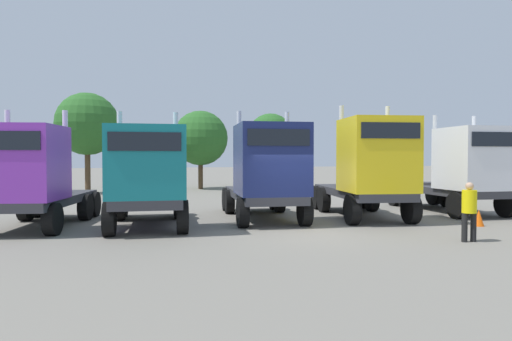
{
  "coord_description": "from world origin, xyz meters",
  "views": [
    {
      "loc": [
        -5.55,
        -12.95,
        2.39
      ],
      "look_at": [
        -0.26,
        3.9,
        1.89
      ],
      "focal_mm": 31.53,
      "sensor_mm": 36.0,
      "label": 1
    }
  ],
  "objects_px": {
    "semi_truck_white": "(464,170)",
    "visitor_in_hivis": "(469,207)",
    "semi_truck_yellow": "(371,168)",
    "semi_truck_purple": "(29,177)",
    "semi_truck_teal": "(148,176)",
    "traffic_cone_near": "(479,218)",
    "semi_truck_navy": "(267,171)"
  },
  "relations": [
    {
      "from": "semi_truck_yellow",
      "to": "traffic_cone_near",
      "type": "height_order",
      "value": "semi_truck_yellow"
    },
    {
      "from": "semi_truck_yellow",
      "to": "visitor_in_hivis",
      "type": "height_order",
      "value": "semi_truck_yellow"
    },
    {
      "from": "semi_truck_teal",
      "to": "visitor_in_hivis",
      "type": "height_order",
      "value": "semi_truck_teal"
    },
    {
      "from": "traffic_cone_near",
      "to": "semi_truck_teal",
      "type": "bearing_deg",
      "value": 166.11
    },
    {
      "from": "semi_truck_teal",
      "to": "semi_truck_navy",
      "type": "relative_size",
      "value": 0.93
    },
    {
      "from": "semi_truck_purple",
      "to": "semi_truck_yellow",
      "type": "xyz_separation_m",
      "value": [
        12.05,
        -1.16,
        0.23
      ]
    },
    {
      "from": "semi_truck_navy",
      "to": "semi_truck_white",
      "type": "relative_size",
      "value": 1.02
    },
    {
      "from": "visitor_in_hivis",
      "to": "semi_truck_white",
      "type": "bearing_deg",
      "value": 146.85
    },
    {
      "from": "semi_truck_purple",
      "to": "traffic_cone_near",
      "type": "height_order",
      "value": "semi_truck_purple"
    },
    {
      "from": "traffic_cone_near",
      "to": "semi_truck_purple",
      "type": "bearing_deg",
      "value": 166.18
    },
    {
      "from": "semi_truck_purple",
      "to": "semi_truck_teal",
      "type": "height_order",
      "value": "semi_truck_purple"
    },
    {
      "from": "semi_truck_yellow",
      "to": "semi_truck_teal",
      "type": "bearing_deg",
      "value": -80.94
    },
    {
      "from": "semi_truck_white",
      "to": "visitor_in_hivis",
      "type": "distance_m",
      "value": 6.78
    },
    {
      "from": "visitor_in_hivis",
      "to": "traffic_cone_near",
      "type": "relative_size",
      "value": 2.89
    },
    {
      "from": "semi_truck_purple",
      "to": "semi_truck_navy",
      "type": "xyz_separation_m",
      "value": [
        8.1,
        -0.46,
        0.11
      ]
    },
    {
      "from": "visitor_in_hivis",
      "to": "traffic_cone_near",
      "type": "bearing_deg",
      "value": 139.83
    },
    {
      "from": "semi_truck_purple",
      "to": "semi_truck_teal",
      "type": "xyz_separation_m",
      "value": [
        3.72,
        -0.9,
        0.02
      ]
    },
    {
      "from": "semi_truck_purple",
      "to": "semi_truck_white",
      "type": "height_order",
      "value": "semi_truck_white"
    },
    {
      "from": "visitor_in_hivis",
      "to": "semi_truck_navy",
      "type": "bearing_deg",
      "value": -134.61
    },
    {
      "from": "semi_truck_purple",
      "to": "semi_truck_yellow",
      "type": "height_order",
      "value": "semi_truck_yellow"
    },
    {
      "from": "semi_truck_white",
      "to": "semi_truck_navy",
      "type": "bearing_deg",
      "value": -86.69
    },
    {
      "from": "semi_truck_purple",
      "to": "traffic_cone_near",
      "type": "bearing_deg",
      "value": 89.0
    },
    {
      "from": "semi_truck_navy",
      "to": "traffic_cone_near",
      "type": "relative_size",
      "value": 11.21
    },
    {
      "from": "semi_truck_teal",
      "to": "semi_truck_navy",
      "type": "height_order",
      "value": "semi_truck_navy"
    },
    {
      "from": "semi_truck_navy",
      "to": "traffic_cone_near",
      "type": "xyz_separation_m",
      "value": [
        6.74,
        -3.19,
        -1.59
      ]
    },
    {
      "from": "semi_truck_purple",
      "to": "semi_truck_yellow",
      "type": "bearing_deg",
      "value": 97.31
    },
    {
      "from": "semi_truck_yellow",
      "to": "traffic_cone_near",
      "type": "bearing_deg",
      "value": 59.11
    },
    {
      "from": "semi_truck_purple",
      "to": "visitor_in_hivis",
      "type": "height_order",
      "value": "semi_truck_purple"
    },
    {
      "from": "visitor_in_hivis",
      "to": "semi_truck_purple",
      "type": "bearing_deg",
      "value": -107.9
    },
    {
      "from": "semi_truck_yellow",
      "to": "semi_truck_white",
      "type": "distance_m",
      "value": 4.67
    },
    {
      "from": "semi_truck_purple",
      "to": "traffic_cone_near",
      "type": "relative_size",
      "value": 10.43
    },
    {
      "from": "semi_truck_teal",
      "to": "traffic_cone_near",
      "type": "height_order",
      "value": "semi_truck_teal"
    }
  ]
}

